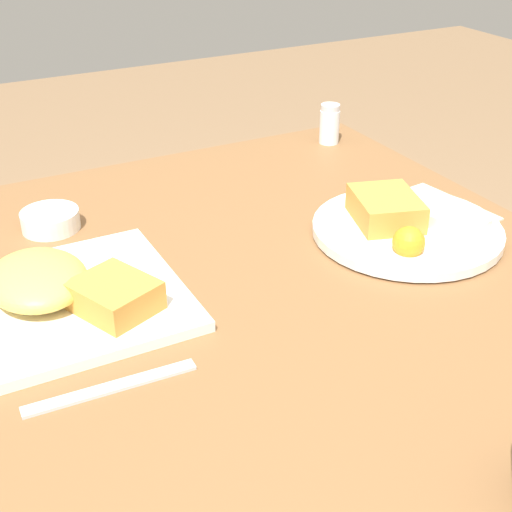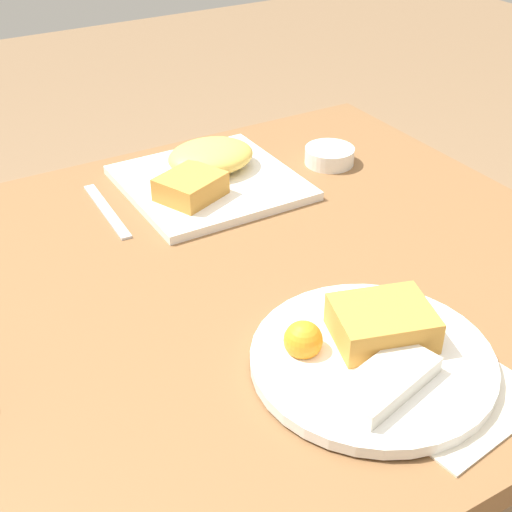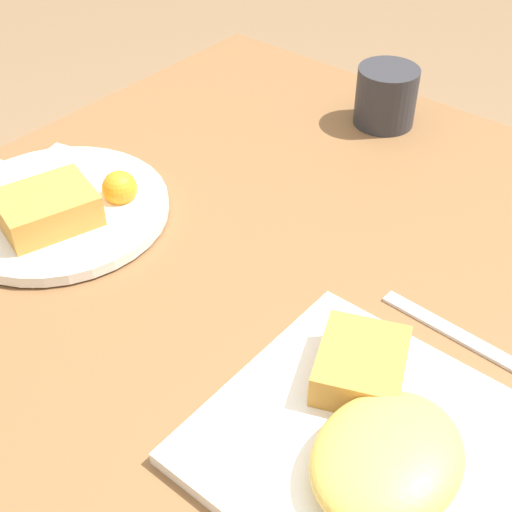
{
  "view_description": "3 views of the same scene",
  "coord_description": "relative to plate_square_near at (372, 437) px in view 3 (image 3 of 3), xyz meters",
  "views": [
    {
      "loc": [
        0.65,
        -0.38,
        1.25
      ],
      "look_at": [
        -0.02,
        -0.03,
        0.82
      ],
      "focal_mm": 50.0,
      "sensor_mm": 36.0,
      "label": 1
    },
    {
      "loc": [
        0.36,
        0.68,
        1.3
      ],
      "look_at": [
        -0.04,
        0.01,
        0.79
      ],
      "focal_mm": 50.0,
      "sensor_mm": 36.0,
      "label": 2
    },
    {
      "loc": [
        -0.44,
        -0.41,
        1.3
      ],
      "look_at": [
        0.03,
        -0.02,
        0.79
      ],
      "focal_mm": 50.0,
      "sensor_mm": 36.0,
      "label": 3
    }
  ],
  "objects": [
    {
      "name": "dining_table",
      "position": [
        0.1,
        0.25,
        -0.11
      ],
      "size": [
        1.02,
        0.86,
        0.77
      ],
      "color": "brown",
      "rests_on": "ground_plane"
    },
    {
      "name": "menu_card",
      "position": [
        0.01,
        0.52,
        -0.02
      ],
      "size": [
        0.19,
        0.25,
        0.0
      ],
      "rotation": [
        0.0,
        0.0,
        0.14
      ],
      "color": "beige",
      "rests_on": "dining_table"
    },
    {
      "name": "plate_square_near",
      "position": [
        0.0,
        0.0,
        0.0
      ],
      "size": [
        0.26,
        0.26,
        0.06
      ],
      "color": "white",
      "rests_on": "dining_table"
    },
    {
      "name": "plate_oval_far",
      "position": [
        0.04,
        0.48,
        -0.0
      ],
      "size": [
        0.27,
        0.27,
        0.05
      ],
      "color": "white",
      "rests_on": "menu_card"
    },
    {
      "name": "butter_knife",
      "position": [
        0.17,
        0.0,
        -0.02
      ],
      "size": [
        0.02,
        0.18,
        0.0
      ],
      "rotation": [
        0.0,
        0.0,
        1.53
      ],
      "color": "silver",
      "rests_on": "dining_table"
    },
    {
      "name": "coffee_mug",
      "position": [
        0.5,
        0.3,
        0.02
      ],
      "size": [
        0.09,
        0.09,
        0.09
      ],
      "color": "#2D2D33",
      "rests_on": "dining_table"
    }
  ]
}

